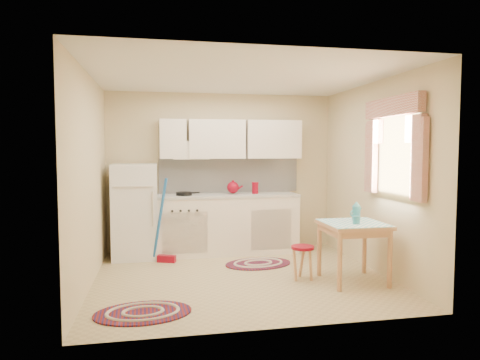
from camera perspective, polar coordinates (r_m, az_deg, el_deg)
name	(u,v)px	position (r m, az deg, el deg)	size (l,w,h in m)	color
room_shell	(249,151)	(5.57, 1.20, 3.95)	(3.64, 3.60, 2.52)	tan
fridge	(135,211)	(6.53, -13.81, -4.05)	(0.65, 0.60, 1.40)	white
broom	(166,221)	(6.19, -9.82, -5.37)	(0.28, 0.12, 1.20)	#1B5EAD
base_cabinets	(224,225)	(6.68, -2.09, -6.01)	(2.25, 0.60, 0.88)	white
countertop	(224,196)	(6.62, -2.10, -2.08)	(2.27, 0.62, 0.04)	#BBBAB2
frying_pan	(184,194)	(6.50, -7.47, -1.83)	(0.24, 0.24, 0.05)	black
red_kettle	(233,187)	(6.63, -0.95, -1.00)	(0.21, 0.18, 0.21)	maroon
red_canister	(255,189)	(6.70, 2.03, -1.15)	(0.10, 0.10, 0.16)	maroon
table	(353,252)	(5.44, 14.83, -9.32)	(0.72, 0.72, 0.72)	tan
stool	(302,263)	(5.44, 8.33, -10.86)	(0.28, 0.28, 0.42)	maroon
coffee_pot	(356,211)	(5.50, 15.25, -4.05)	(0.12, 0.11, 0.25)	teal
mug	(356,220)	(5.27, 15.25, -5.22)	(0.08, 0.08, 0.10)	teal
rug_center	(258,264)	(6.12, 2.45, -11.08)	(0.95, 0.63, 0.02)	maroon
rug_left	(143,313)	(4.49, -12.81, -16.88)	(0.95, 0.64, 0.02)	maroon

